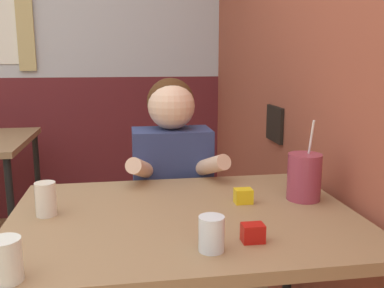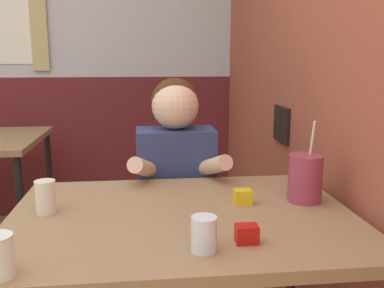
# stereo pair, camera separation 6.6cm
# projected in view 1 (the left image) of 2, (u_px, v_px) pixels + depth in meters

# --- Properties ---
(brick_wall_right) EXTENTS (0.08, 4.46, 2.70)m
(brick_wall_right) POSITION_uv_depth(u_px,v_px,m) (277.00, 37.00, 2.19)
(brick_wall_right) COLOR #9E4C38
(brick_wall_right) RESTS_ON ground_plane
(back_wall) EXTENTS (5.58, 0.09, 2.70)m
(back_wall) POSITION_uv_depth(u_px,v_px,m) (48.00, 43.00, 3.20)
(back_wall) COLOR silver
(back_wall) RESTS_ON ground_plane
(main_table) EXTENTS (1.10, 0.81, 0.76)m
(main_table) POSITION_uv_depth(u_px,v_px,m) (185.00, 233.00, 1.37)
(main_table) COLOR #93704C
(main_table) RESTS_ON ground_plane
(person_seated) EXTENTS (0.42, 0.40, 1.16)m
(person_seated) POSITION_uv_depth(u_px,v_px,m) (172.00, 202.00, 1.92)
(person_seated) COLOR navy
(person_seated) RESTS_ON ground_plane
(cocktail_pitcher) EXTENTS (0.12, 0.12, 0.28)m
(cocktail_pitcher) POSITION_uv_depth(u_px,v_px,m) (304.00, 177.00, 1.48)
(cocktail_pitcher) COLOR #99384C
(cocktail_pitcher) RESTS_ON main_table
(glass_near_pitcher) EXTENTS (0.07, 0.07, 0.09)m
(glass_near_pitcher) POSITION_uv_depth(u_px,v_px,m) (211.00, 234.00, 1.09)
(glass_near_pitcher) COLOR silver
(glass_near_pitcher) RESTS_ON main_table
(glass_center) EXTENTS (0.07, 0.07, 0.10)m
(glass_center) POSITION_uv_depth(u_px,v_px,m) (6.00, 259.00, 0.95)
(glass_center) COLOR silver
(glass_center) RESTS_ON main_table
(glass_far_side) EXTENTS (0.07, 0.07, 0.11)m
(glass_far_side) POSITION_uv_depth(u_px,v_px,m) (46.00, 199.00, 1.34)
(glass_far_side) COLOR silver
(glass_far_side) RESTS_ON main_table
(condiment_ketchup) EXTENTS (0.06, 0.04, 0.05)m
(condiment_ketchup) POSITION_uv_depth(u_px,v_px,m) (253.00, 233.00, 1.15)
(condiment_ketchup) COLOR #B7140F
(condiment_ketchup) RESTS_ON main_table
(condiment_mustard) EXTENTS (0.06, 0.04, 0.05)m
(condiment_mustard) POSITION_uv_depth(u_px,v_px,m) (243.00, 196.00, 1.46)
(condiment_mustard) COLOR yellow
(condiment_mustard) RESTS_ON main_table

